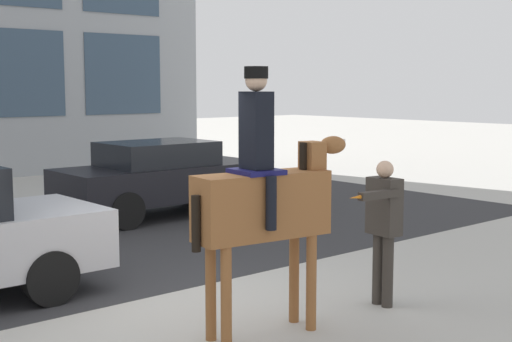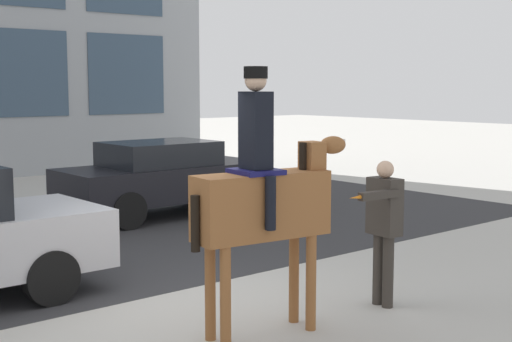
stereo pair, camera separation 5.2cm
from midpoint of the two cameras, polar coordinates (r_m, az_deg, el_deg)
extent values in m
plane|color=#B2AFA8|center=(8.68, -5.34, -10.41)|extent=(80.00, 80.00, 0.00)
cube|color=#2D2D30|center=(12.74, -17.85, -5.13)|extent=(18.81, 8.50, 0.01)
cube|color=#33475B|center=(21.22, -18.41, 7.44)|extent=(2.65, 0.02, 2.46)
cube|color=#33475B|center=(22.69, -10.59, 7.61)|extent=(2.65, 0.02, 2.46)
cube|color=brown|center=(7.25, 0.28, -2.77)|extent=(1.49, 0.63, 0.67)
cylinder|color=brown|center=(7.84, 2.87, -8.38)|extent=(0.11, 0.11, 1.03)
cylinder|color=brown|center=(7.60, 4.24, -8.87)|extent=(0.11, 0.11, 1.03)
cylinder|color=brown|center=(7.30, -3.85, -9.53)|extent=(0.11, 0.11, 1.03)
cylinder|color=brown|center=(7.05, -2.62, -10.13)|extent=(0.11, 0.11, 1.03)
cube|color=brown|center=(7.56, 4.32, 0.38)|extent=(0.23, 0.27, 0.52)
cube|color=black|center=(7.49, 3.59, 0.48)|extent=(0.05, 0.08, 0.47)
ellipsoid|color=brown|center=(7.71, 5.97, 2.09)|extent=(0.34, 0.24, 0.19)
cube|color=silver|center=(7.77, 6.52, 2.26)|extent=(0.12, 0.07, 0.08)
cylinder|color=black|center=(6.89, -5.04, -4.22)|extent=(0.09, 0.09, 0.55)
cube|color=#14144C|center=(7.16, -0.20, -0.04)|extent=(0.49, 0.53, 0.05)
cube|color=black|center=(7.12, -0.20, 3.28)|extent=(0.26, 0.35, 0.77)
sphere|color=#D1A889|center=(7.11, -0.20, 7.27)|extent=(0.22, 0.22, 0.22)
cylinder|color=black|center=(7.11, -0.20, 7.89)|extent=(0.24, 0.24, 0.12)
cylinder|color=black|center=(7.42, -1.32, -2.02)|extent=(0.11, 0.11, 0.53)
cylinder|color=black|center=(6.97, 1.00, -2.59)|extent=(0.11, 0.11, 0.53)
cylinder|color=#332D28|center=(8.50, 10.32, -7.91)|extent=(0.13, 0.13, 0.85)
cylinder|color=#332D28|center=(8.60, 9.55, -7.70)|extent=(0.13, 0.13, 0.85)
cube|color=#332D28|center=(8.39, 10.04, -2.80)|extent=(0.26, 0.42, 0.66)
sphere|color=#D1A889|center=(8.33, 10.10, 0.14)|extent=(0.20, 0.20, 0.20)
cube|color=#332D28|center=(8.05, 9.59, -1.88)|extent=(0.56, 0.14, 0.09)
cone|color=orange|center=(7.81, 7.78, -2.11)|extent=(0.18, 0.06, 0.04)
cylinder|color=black|center=(8.79, -16.27, -8.20)|extent=(0.66, 0.21, 0.66)
cube|color=black|center=(14.29, -7.63, -0.85)|extent=(4.16, 1.74, 0.67)
cube|color=black|center=(14.17, -8.02, 1.39)|extent=(2.08, 1.53, 0.47)
cylinder|color=black|center=(14.45, -1.58, -2.04)|extent=(0.69, 0.21, 0.69)
cylinder|color=black|center=(15.71, -5.26, -1.36)|extent=(0.69, 0.21, 0.69)
cylinder|color=black|center=(13.00, -10.46, -3.15)|extent=(0.69, 0.21, 0.69)
cylinder|color=black|center=(14.39, -13.67, -2.27)|extent=(0.69, 0.21, 0.69)
camera|label=1|loc=(0.03, -90.19, -0.02)|focal=50.00mm
camera|label=2|loc=(0.03, 89.81, 0.02)|focal=50.00mm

